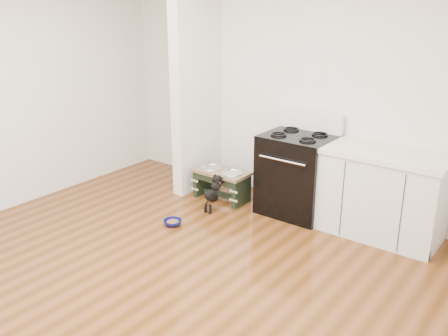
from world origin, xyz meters
TOP-DOWN VIEW (x-y plane):
  - ground at (0.00, 0.00)m, footprint 5.00×5.00m
  - room_shell at (0.00, 0.00)m, footprint 5.00×5.00m
  - partition_wall at (-1.18, 2.10)m, footprint 0.15×0.80m
  - oven_range at (0.25, 2.16)m, footprint 0.76×0.69m
  - cabinet_run at (1.23, 2.18)m, footprint 1.24×0.64m
  - dog_feeder at (-0.66, 1.93)m, footprint 0.68×0.36m
  - puppy at (-0.54, 1.62)m, footprint 0.12×0.35m
  - floor_bowl at (-0.64, 1.02)m, footprint 0.25×0.25m

SIDE VIEW (x-z plane):
  - ground at x=0.00m, z-range 0.00..0.00m
  - floor_bowl at x=-0.64m, z-range 0.00..0.06m
  - puppy at x=-0.54m, z-range 0.02..0.43m
  - dog_feeder at x=-0.66m, z-range 0.07..0.46m
  - cabinet_run at x=1.23m, z-range 0.00..0.91m
  - oven_range at x=0.25m, z-range -0.09..1.05m
  - partition_wall at x=-1.18m, z-range 0.00..2.70m
  - room_shell at x=0.00m, z-range -0.88..4.12m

